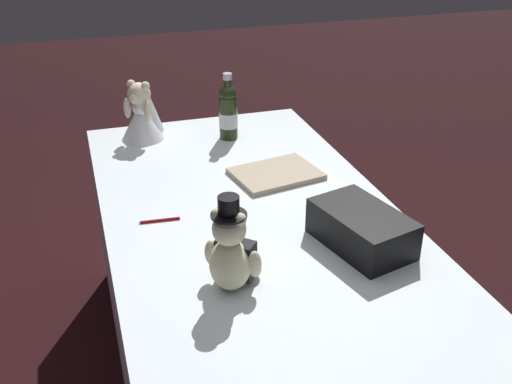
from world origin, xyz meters
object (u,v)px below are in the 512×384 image
(teddy_bear_groom, at_px, (232,253))
(gift_case_black, at_px, (362,229))
(champagne_bottle, at_px, (228,111))
(teddy_bear_bride, at_px, (143,114))
(signing_pen, at_px, (158,220))
(guestbook, at_px, (276,174))

(teddy_bear_groom, xyz_separation_m, gift_case_black, (0.07, -0.41, -0.04))
(champagne_bottle, xyz_separation_m, gift_case_black, (-0.92, -0.16, -0.06))
(teddy_bear_bride, bearing_deg, champagne_bottle, -108.30)
(teddy_bear_bride, xyz_separation_m, signing_pen, (-0.72, 0.06, -0.10))
(champagne_bottle, height_order, guestbook, champagne_bottle)
(signing_pen, relative_size, guestbook, 0.44)
(teddy_bear_groom, height_order, signing_pen, teddy_bear_groom)
(teddy_bear_groom, distance_m, gift_case_black, 0.42)
(signing_pen, height_order, gift_case_black, gift_case_black)
(gift_case_black, distance_m, guestbook, 0.53)
(signing_pen, distance_m, gift_case_black, 0.64)
(champagne_bottle, distance_m, gift_case_black, 0.94)
(signing_pen, xyz_separation_m, gift_case_black, (-0.32, -0.55, 0.05))
(teddy_bear_groom, relative_size, teddy_bear_bride, 1.09)
(gift_case_black, height_order, guestbook, gift_case_black)
(champagne_bottle, bearing_deg, signing_pen, 146.90)
(signing_pen, bearing_deg, gift_case_black, -119.87)
(signing_pen, bearing_deg, teddy_bear_groom, -160.85)
(teddy_bear_bride, distance_m, guestbook, 0.66)
(champagne_bottle, relative_size, gift_case_black, 0.81)
(guestbook, bearing_deg, teddy_bear_groom, 140.72)
(teddy_bear_bride, xyz_separation_m, guestbook, (-0.52, -0.40, -0.10))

